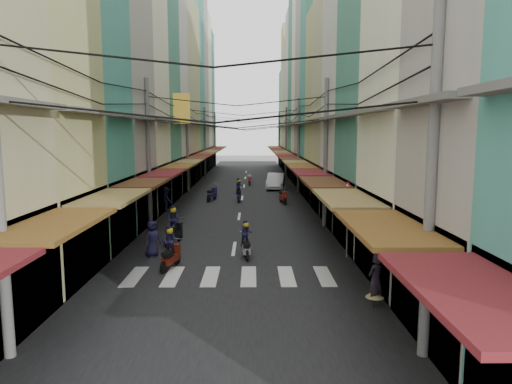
{
  "coord_description": "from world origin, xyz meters",
  "views": [
    {
      "loc": [
        0.85,
        -22.23,
        5.31
      ],
      "look_at": [
        1.05,
        4.68,
        1.74
      ],
      "focal_mm": 32.0,
      "sensor_mm": 36.0,
      "label": 1
    }
  ],
  "objects_px": {
    "white_car": "(276,189)",
    "market_umbrella": "(430,237)",
    "bicycle": "(374,237)",
    "traffic_sign": "(347,202)"
  },
  "relations": [
    {
      "from": "white_car",
      "to": "market_umbrella",
      "type": "bearing_deg",
      "value": -76.0
    },
    {
      "from": "market_umbrella",
      "to": "traffic_sign",
      "type": "distance_m",
      "value": 4.86
    },
    {
      "from": "bicycle",
      "to": "market_umbrella",
      "type": "bearing_deg",
      "value": 169.17
    },
    {
      "from": "market_umbrella",
      "to": "traffic_sign",
      "type": "height_order",
      "value": "traffic_sign"
    },
    {
      "from": "bicycle",
      "to": "market_umbrella",
      "type": "distance_m",
      "value": 8.49
    },
    {
      "from": "white_car",
      "to": "market_umbrella",
      "type": "relative_size",
      "value": 2.33
    },
    {
      "from": "white_car",
      "to": "traffic_sign",
      "type": "bearing_deg",
      "value": -78.84
    },
    {
      "from": "traffic_sign",
      "to": "white_car",
      "type": "bearing_deg",
      "value": 94.36
    },
    {
      "from": "white_car",
      "to": "bicycle",
      "type": "height_order",
      "value": "white_car"
    },
    {
      "from": "white_car",
      "to": "bicycle",
      "type": "distance_m",
      "value": 20.11
    }
  ]
}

